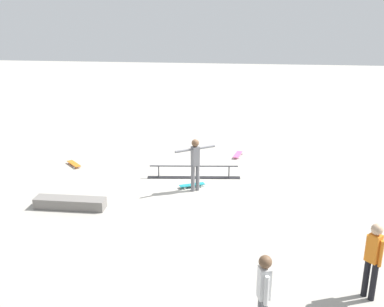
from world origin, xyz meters
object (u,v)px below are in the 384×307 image
skateboard_main (192,185)px  bystander_white_shirt (263,293)px  grind_rail (194,172)px  skate_ledge (70,203)px  skater_main (195,161)px  loose_skateboard_pink (238,154)px  bystander_orange_shirt (373,257)px  loose_skateboard_orange (74,164)px

skateboard_main → bystander_white_shirt: (-1.93, 6.42, 0.82)m
grind_rail → skate_ledge: (3.15, 2.68, -0.04)m
skater_main → skate_ledge: bearing=-7.6°
skate_ledge → skater_main: (-3.32, -1.63, 0.80)m
grind_rail → loose_skateboard_pink: 2.73m
skateboard_main → loose_skateboard_pink: (-1.35, -3.15, 0.00)m
loose_skateboard_pink → grind_rail: bearing=160.2°
grind_rail → skate_ledge: size_ratio=1.54×
bystander_orange_shirt → loose_skateboard_pink: bystander_orange_shirt is taller
loose_skateboard_orange → skate_ledge: bearing=155.5°
bystander_white_shirt → grind_rail: bearing=-179.0°
skateboard_main → bystander_white_shirt: 6.75m
skater_main → bystander_white_shirt: skater_main is taller
skate_ledge → loose_skateboard_orange: bearing=-70.7°
grind_rail → skateboard_main: size_ratio=3.75×
grind_rail → skate_ledge: grind_rail is taller
grind_rail → skateboard_main: bearing=86.7°
bystander_white_shirt → loose_skateboard_orange: bearing=-155.7°
skateboard_main → loose_skateboard_orange: same height
bystander_white_shirt → loose_skateboard_pink: size_ratio=1.93×
skate_ledge → bystander_orange_shirt: bystander_orange_shirt is taller
loose_skateboard_pink → bystander_white_shirt: bearing=-165.7°
skateboard_main → loose_skateboard_orange: bearing=-43.4°
loose_skateboard_pink → skateboard_main: bearing=167.6°
bystander_white_shirt → loose_skateboard_orange: size_ratio=2.22×
grind_rail → skateboard_main: grind_rail is taller
skater_main → loose_skateboard_pink: bearing=-143.6°
grind_rail → skater_main: bearing=92.8°
skate_ledge → bystander_white_shirt: 6.88m
grind_rail → skater_main: (-0.16, 1.05, 0.76)m
grind_rail → skate_ledge: bearing=34.4°
bystander_orange_shirt → loose_skateboard_pink: 8.67m
bystander_orange_shirt → loose_skateboard_orange: bystander_orange_shirt is taller
bystander_orange_shirt → loose_skateboard_orange: (8.36, -6.52, -0.82)m
skater_main → bystander_orange_shirt: skater_main is taller
bystander_white_shirt → bystander_orange_shirt: 2.47m
skater_main → loose_skateboard_pink: size_ratio=1.98×
bystander_orange_shirt → loose_skateboard_pink: bearing=154.4°
skate_ledge → loose_skateboard_pink: size_ratio=2.39×
skater_main → skateboard_main: bearing=-97.2°
grind_rail → skate_ledge: 4.14m
grind_rail → loose_skateboard_orange: (4.32, -0.65, -0.11)m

